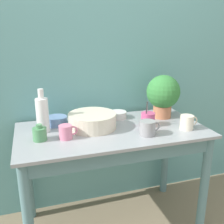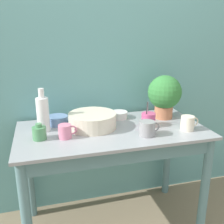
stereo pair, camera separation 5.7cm
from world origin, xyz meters
The scene contains 12 objects.
wall_back centered at (0.00, 0.71, 1.20)m, with size 6.00×0.05×2.40m.
counter_table centered at (0.00, 0.30, 0.62)m, with size 1.27×0.65×0.78m.
potted_plant centered at (0.44, 0.45, 0.97)m, with size 0.25×0.25×0.32m.
bowl_wash_large centered at (-0.12, 0.39, 0.83)m, with size 0.33×0.33×0.10m.
bottle_tall centered at (-0.44, 0.42, 0.90)m, with size 0.08×0.08×0.29m.
bottle_short centered at (-0.48, 0.27, 0.82)m, with size 0.08×0.08×0.10m.
mug_cream centered at (0.48, 0.17, 0.83)m, with size 0.13×0.09×0.10m.
mug_pink centered at (-0.32, 0.25, 0.83)m, with size 0.12×0.08×0.09m.
mug_grey centered at (0.18, 0.15, 0.83)m, with size 0.14×0.10×0.09m.
bowl_small_enamel_white centered at (0.11, 0.53, 0.81)m, with size 0.13×0.13×0.05m.
bowl_small_blue centered at (-0.35, 0.52, 0.81)m, with size 0.15×0.15×0.06m.
utensil_cup centered at (0.26, 0.31, 0.83)m, with size 0.10×0.10×0.18m.
Camera 1 is at (-0.50, -1.26, 1.43)m, focal length 42.00 mm.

